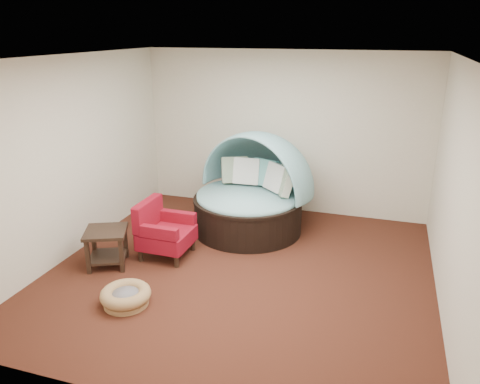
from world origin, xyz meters
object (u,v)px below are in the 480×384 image
(canopy_daybed, at_px, (252,186))
(pet_basket, at_px, (126,296))
(red_armchair, at_px, (163,231))
(side_table, at_px, (107,243))

(canopy_daybed, relative_size, pet_basket, 2.83)
(pet_basket, height_order, red_armchair, red_armchair)
(canopy_daybed, relative_size, red_armchair, 2.75)
(pet_basket, distance_m, red_armchair, 1.35)
(side_table, bearing_deg, red_armchair, 40.87)
(canopy_daybed, height_order, red_armchair, canopy_daybed)
(side_table, bearing_deg, pet_basket, -46.72)
(canopy_daybed, bearing_deg, side_table, -110.96)
(canopy_daybed, height_order, side_table, canopy_daybed)
(canopy_daybed, xyz_separation_m, side_table, (-1.54, -1.82, -0.40))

